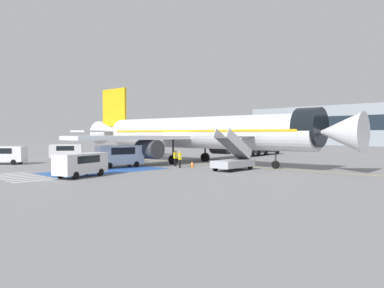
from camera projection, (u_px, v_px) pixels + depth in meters
ground_plane at (195, 163)px, 47.03m from camera, size 600.00×600.00×0.00m
apron_leadline_yellow at (199, 163)px, 46.46m from camera, size 73.92×6.09×0.01m
apron_stand_patch_blue at (106, 171)px, 37.23m from camera, size 5.43×12.38×0.01m
apron_walkway_bar_0 at (4, 174)px, 34.55m from camera, size 0.44×3.60×0.01m
apron_walkway_bar_1 at (9, 175)px, 33.69m from camera, size 0.44×3.60×0.01m
apron_walkway_bar_2 at (14, 176)px, 32.83m from camera, size 0.44×3.60×0.01m
apron_walkway_bar_3 at (19, 177)px, 31.97m from camera, size 0.44×3.60×0.01m
apron_walkway_bar_4 at (24, 178)px, 31.11m from camera, size 0.44×3.60×0.01m
apron_walkway_bar_5 at (29, 179)px, 30.25m from camera, size 0.44×3.60×0.01m
apron_walkway_bar_6 at (35, 181)px, 29.39m from camera, size 0.44×3.60×0.01m
airliner at (196, 133)px, 46.75m from camera, size 40.46×31.60×10.57m
boarding_stairs_forward at (233, 160)px, 37.59m from camera, size 2.57×5.37×4.24m
fuel_tanker at (262, 145)px, 64.32m from camera, size 3.80×10.38×3.42m
service_van_0 at (4, 154)px, 45.04m from camera, size 4.68×4.72×2.16m
service_van_1 at (120, 154)px, 41.20m from camera, size 2.81×5.31×2.41m
service_van_2 at (81, 163)px, 31.80m from camera, size 3.21×5.13×2.03m
service_van_3 at (66, 151)px, 53.18m from camera, size 4.02×4.78×2.15m
baggage_cart at (102, 161)px, 47.42m from camera, size 2.81×2.96×0.87m
ground_crew_0 at (180, 158)px, 40.32m from camera, size 0.48×0.34×1.83m
ground_crew_1 at (175, 157)px, 42.34m from camera, size 0.24×0.43×1.81m
ground_crew_2 at (136, 154)px, 47.72m from camera, size 0.32×0.47×1.85m
ground_crew_3 at (138, 154)px, 49.58m from camera, size 0.45×0.48×1.78m
traffic_cone_0 at (192, 164)px, 41.67m from camera, size 0.56×0.56×0.62m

